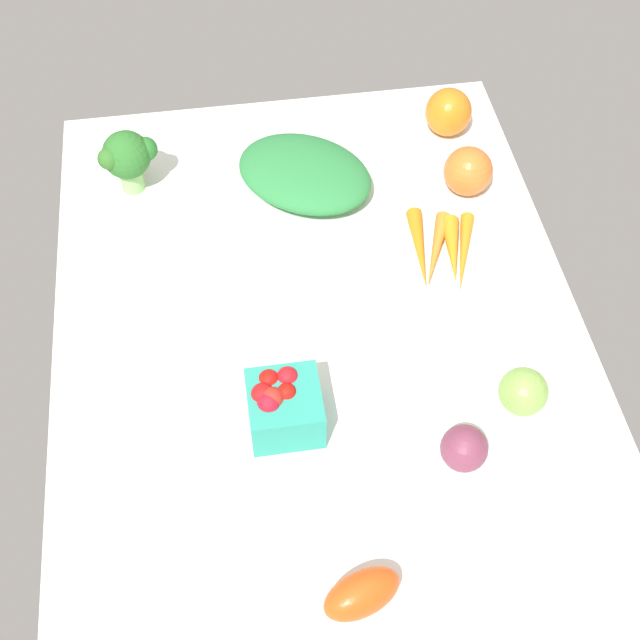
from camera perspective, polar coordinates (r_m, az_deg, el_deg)
name	(u,v)px	position (r cm, az deg, el deg)	size (l,w,h in cm)	color
tablecloth	(320,333)	(123.02, 0.00, -0.85)	(104.00, 76.00, 2.00)	white
heirloom_tomato_orange	(468,171)	(140.52, 9.91, 9.82)	(7.95, 7.95, 7.95)	orange
red_onion_center	(464,448)	(109.70, 9.66, -8.49)	(6.11, 6.11, 6.11)	#7E3850
carrot_bunch	(442,251)	(131.40, 8.19, 4.64)	(17.05, 12.05, 2.90)	orange
heirloom_tomato_green	(523,392)	(115.36, 13.49, -4.70)	(6.59, 6.59, 6.59)	#87BD51
bell_pepper_orange	(448,112)	(150.96, 8.62, 13.64)	(7.93, 7.93, 8.30)	orange
broccoli_head	(127,156)	(140.48, -12.84, 10.70)	(8.71, 9.27, 10.96)	#94D177
roma_tomato	(362,594)	(101.27, 2.82, -17.88)	(9.48, 5.06, 5.06)	#E45218
leafy_greens_clump	(305,173)	(139.55, -1.05, 9.82)	(22.74, 16.90, 6.02)	#2F8542
berry_basket	(283,405)	(110.40, -2.53, -5.72)	(9.46, 9.46, 8.06)	teal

